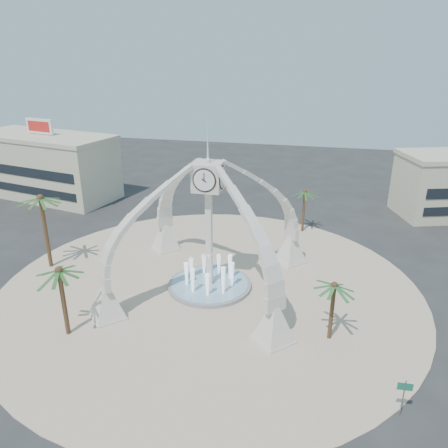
% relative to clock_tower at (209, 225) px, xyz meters
% --- Properties ---
extents(ground, '(140.00, 140.00, 0.00)m').
position_rel_clock_tower_xyz_m(ground, '(0.00, 0.00, -6.49)').
color(ground, '#282828').
rests_on(ground, ground).
extents(plaza, '(40.00, 40.00, 0.06)m').
position_rel_clock_tower_xyz_m(plaza, '(0.00, 0.00, -6.46)').
color(plaza, '#BDA78C').
rests_on(plaza, ground).
extents(clock_tower, '(17.94, 17.94, 16.30)m').
position_rel_clock_tower_xyz_m(clock_tower, '(0.00, 0.00, 0.00)').
color(clock_tower, silver).
rests_on(clock_tower, ground).
extents(fountain, '(8.00, 8.00, 3.62)m').
position_rel_clock_tower_xyz_m(fountain, '(0.00, 0.00, -6.20)').
color(fountain, gray).
rests_on(fountain, ground).
extents(building_nw, '(23.75, 13.73, 11.90)m').
position_rel_clock_tower_xyz_m(building_nw, '(-32.00, 22.00, -1.66)').
color(building_nw, '#BEB394').
rests_on(building_nw, ground).
extents(palm_east, '(4.45, 4.45, 5.44)m').
position_rel_clock_tower_xyz_m(palm_east, '(11.33, -5.62, -1.75)').
color(palm_east, brown).
rests_on(palm_east, ground).
extents(palm_west, '(5.08, 5.08, 8.45)m').
position_rel_clock_tower_xyz_m(palm_west, '(-17.49, 0.35, 1.01)').
color(palm_west, brown).
rests_on(palm_west, ground).
extents(palm_north, '(3.32, 3.32, 5.88)m').
position_rel_clock_tower_xyz_m(palm_north, '(7.77, 16.24, -1.32)').
color(palm_north, brown).
rests_on(palm_north, ground).
extents(palm_south, '(4.02, 4.02, 6.49)m').
position_rel_clock_tower_xyz_m(palm_south, '(-9.16, -9.86, -0.81)').
color(palm_south, brown).
rests_on(palm_south, ground).
extents(street_sign, '(0.99, 0.09, 2.68)m').
position_rel_clock_tower_xyz_m(street_sign, '(15.75, -12.66, -4.57)').
color(street_sign, slate).
rests_on(street_sign, ground).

